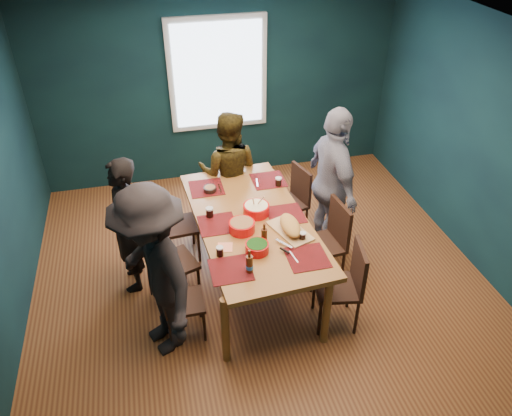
{
  "coord_description": "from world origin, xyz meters",
  "views": [
    {
      "loc": [
        -1.04,
        -4.07,
        3.88
      ],
      "look_at": [
        -0.05,
        0.06,
        0.97
      ],
      "focal_mm": 35.0,
      "sensor_mm": 36.0,
      "label": 1
    }
  ],
  "objects_px": {
    "person_right": "(332,184)",
    "bowl_salad": "(242,226)",
    "chair_left_near": "(175,297)",
    "person_back": "(229,172)",
    "chair_right_far": "(294,196)",
    "person_near_left": "(154,274)",
    "dining_table": "(252,226)",
    "chair_left_far": "(171,221)",
    "cutting_board": "(290,227)",
    "chair_right_near": "(347,280)",
    "bowl_dumpling": "(256,209)",
    "chair_right_mid": "(330,236)",
    "chair_left_mid": "(165,259)",
    "person_far_left": "(126,226)",
    "bowl_herbs": "(257,247)"
  },
  "relations": [
    {
      "from": "chair_left_far",
      "to": "chair_right_far",
      "type": "relative_size",
      "value": 1.01
    },
    {
      "from": "person_right",
      "to": "bowl_herbs",
      "type": "xyz_separation_m",
      "value": [
        -1.09,
        -0.88,
        -0.02
      ]
    },
    {
      "from": "chair_left_mid",
      "to": "chair_right_mid",
      "type": "height_order",
      "value": "chair_right_mid"
    },
    {
      "from": "chair_right_far",
      "to": "cutting_board",
      "type": "bearing_deg",
      "value": -125.63
    },
    {
      "from": "chair_left_mid",
      "to": "person_far_left",
      "type": "distance_m",
      "value": 0.55
    },
    {
      "from": "bowl_salad",
      "to": "bowl_dumpling",
      "type": "bearing_deg",
      "value": 50.44
    },
    {
      "from": "chair_right_near",
      "to": "chair_right_mid",
      "type": "bearing_deg",
      "value": 93.64
    },
    {
      "from": "chair_left_near",
      "to": "person_back",
      "type": "xyz_separation_m",
      "value": [
        0.86,
        1.69,
        0.3
      ]
    },
    {
      "from": "chair_left_near",
      "to": "bowl_dumpling",
      "type": "distance_m",
      "value": 1.24
    },
    {
      "from": "chair_right_far",
      "to": "bowl_salad",
      "type": "height_order",
      "value": "bowl_salad"
    },
    {
      "from": "chair_right_near",
      "to": "cutting_board",
      "type": "xyz_separation_m",
      "value": [
        -0.44,
        0.51,
        0.36
      ]
    },
    {
      "from": "person_right",
      "to": "bowl_salad",
      "type": "relative_size",
      "value": 6.91
    },
    {
      "from": "person_far_left",
      "to": "person_near_left",
      "type": "relative_size",
      "value": 0.87
    },
    {
      "from": "chair_right_mid",
      "to": "bowl_dumpling",
      "type": "relative_size",
      "value": 3.45
    },
    {
      "from": "person_back",
      "to": "chair_left_far",
      "type": "bearing_deg",
      "value": 51.92
    },
    {
      "from": "dining_table",
      "to": "chair_right_far",
      "type": "bearing_deg",
      "value": 44.01
    },
    {
      "from": "person_right",
      "to": "dining_table",
      "type": "bearing_deg",
      "value": 106.15
    },
    {
      "from": "chair_left_mid",
      "to": "chair_left_near",
      "type": "height_order",
      "value": "chair_left_mid"
    },
    {
      "from": "chair_right_mid",
      "to": "chair_left_mid",
      "type": "bearing_deg",
      "value": 172.07
    },
    {
      "from": "person_back",
      "to": "cutting_board",
      "type": "height_order",
      "value": "person_back"
    },
    {
      "from": "person_back",
      "to": "person_near_left",
      "type": "relative_size",
      "value": 0.88
    },
    {
      "from": "bowl_salad",
      "to": "cutting_board",
      "type": "height_order",
      "value": "cutting_board"
    },
    {
      "from": "dining_table",
      "to": "bowl_salad",
      "type": "relative_size",
      "value": 8.67
    },
    {
      "from": "chair_right_near",
      "to": "chair_left_far",
      "type": "bearing_deg",
      "value": 148.02
    },
    {
      "from": "bowl_dumpling",
      "to": "cutting_board",
      "type": "height_order",
      "value": "bowl_dumpling"
    },
    {
      "from": "chair_left_mid",
      "to": "bowl_salad",
      "type": "height_order",
      "value": "bowl_salad"
    },
    {
      "from": "chair_right_far",
      "to": "person_back",
      "type": "height_order",
      "value": "person_back"
    },
    {
      "from": "chair_left_far",
      "to": "chair_right_mid",
      "type": "distance_m",
      "value": 1.8
    },
    {
      "from": "person_far_left",
      "to": "chair_left_far",
      "type": "bearing_deg",
      "value": 124.49
    },
    {
      "from": "cutting_board",
      "to": "chair_right_far",
      "type": "bearing_deg",
      "value": 50.71
    },
    {
      "from": "chair_left_mid",
      "to": "chair_right_near",
      "type": "distance_m",
      "value": 1.85
    },
    {
      "from": "dining_table",
      "to": "chair_left_far",
      "type": "distance_m",
      "value": 1.04
    },
    {
      "from": "chair_left_near",
      "to": "bowl_herbs",
      "type": "height_order",
      "value": "bowl_herbs"
    },
    {
      "from": "person_far_left",
      "to": "person_right",
      "type": "xyz_separation_m",
      "value": [
        2.31,
        0.09,
        0.13
      ]
    },
    {
      "from": "person_near_left",
      "to": "chair_left_far",
      "type": "bearing_deg",
      "value": 148.35
    },
    {
      "from": "chair_left_mid",
      "to": "cutting_board",
      "type": "xyz_separation_m",
      "value": [
        1.26,
        -0.21,
        0.35
      ]
    },
    {
      "from": "person_right",
      "to": "bowl_salad",
      "type": "distance_m",
      "value": 1.28
    },
    {
      "from": "chair_right_far",
      "to": "person_near_left",
      "type": "distance_m",
      "value": 2.32
    },
    {
      "from": "chair_right_near",
      "to": "person_back",
      "type": "relative_size",
      "value": 0.6
    },
    {
      "from": "chair_left_far",
      "to": "person_right",
      "type": "bearing_deg",
      "value": -12.31
    },
    {
      "from": "person_right",
      "to": "cutting_board",
      "type": "xyz_separation_m",
      "value": [
        -0.7,
        -0.66,
        -0.01
      ]
    },
    {
      "from": "person_back",
      "to": "bowl_herbs",
      "type": "distance_m",
      "value": 1.64
    },
    {
      "from": "chair_right_far",
      "to": "chair_right_mid",
      "type": "bearing_deg",
      "value": -97.96
    },
    {
      "from": "chair_right_far",
      "to": "person_near_left",
      "type": "xyz_separation_m",
      "value": [
        -1.76,
        -1.46,
        0.37
      ]
    },
    {
      "from": "chair_left_far",
      "to": "chair_right_near",
      "type": "relative_size",
      "value": 0.96
    },
    {
      "from": "person_back",
      "to": "chair_left_near",
      "type": "bearing_deg",
      "value": 82.44
    },
    {
      "from": "person_far_left",
      "to": "bowl_herbs",
      "type": "distance_m",
      "value": 1.46
    },
    {
      "from": "chair_right_mid",
      "to": "person_near_left",
      "type": "xyz_separation_m",
      "value": [
        -1.89,
        -0.55,
        0.34
      ]
    },
    {
      "from": "chair_right_far",
      "to": "person_far_left",
      "type": "bearing_deg",
      "value": 178.67
    },
    {
      "from": "chair_right_near",
      "to": "person_right",
      "type": "distance_m",
      "value": 1.25
    }
  ]
}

